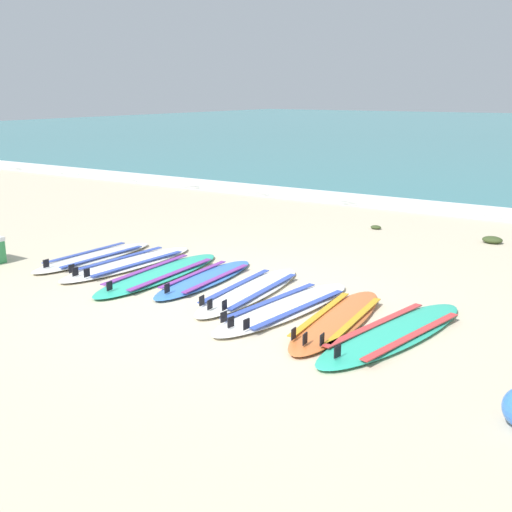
# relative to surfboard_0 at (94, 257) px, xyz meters

# --- Properties ---
(ground_plane) EXTENTS (80.00, 80.00, 0.00)m
(ground_plane) POSITION_rel_surfboard_0_xyz_m (2.61, -0.39, -0.04)
(ground_plane) COLOR beige
(wave_foam_strip) EXTENTS (80.00, 0.94, 0.11)m
(wave_foam_strip) POSITION_rel_surfboard_0_xyz_m (2.61, 6.49, 0.02)
(wave_foam_strip) COLOR white
(wave_foam_strip) RESTS_ON ground
(surfboard_0) EXTENTS (0.64, 2.12, 0.18)m
(surfboard_0) POSITION_rel_surfboard_0_xyz_m (0.00, 0.00, 0.00)
(surfboard_0) COLOR silver
(surfboard_0) RESTS_ON ground
(surfboard_1) EXTENTS (0.77, 2.33, 0.18)m
(surfboard_1) POSITION_rel_surfboard_0_xyz_m (0.67, 0.01, 0.00)
(surfboard_1) COLOR white
(surfboard_1) RESTS_ON ground
(surfboard_2) EXTENTS (0.65, 2.38, 0.18)m
(surfboard_2) POSITION_rel_surfboard_0_xyz_m (1.38, -0.15, -0.00)
(surfboard_2) COLOR #2DB793
(surfboard_2) RESTS_ON ground
(surfboard_3) EXTENTS (0.57, 2.01, 0.18)m
(surfboard_3) POSITION_rel_surfboard_0_xyz_m (2.01, 0.01, 0.00)
(surfboard_3) COLOR #3875CC
(surfboard_3) RESTS_ON ground
(surfboard_4) EXTENTS (0.63, 2.20, 0.18)m
(surfboard_4) POSITION_rel_surfboard_0_xyz_m (2.77, -0.11, 0.00)
(surfboard_4) COLOR silver
(surfboard_4) RESTS_ON ground
(surfboard_5) EXTENTS (0.89, 2.33, 0.18)m
(surfboard_5) POSITION_rel_surfboard_0_xyz_m (3.42, -0.39, 0.00)
(surfboard_5) COLOR white
(surfboard_5) RESTS_ON ground
(surfboard_6) EXTENTS (0.67, 2.17, 0.18)m
(surfboard_6) POSITION_rel_surfboard_0_xyz_m (4.08, -0.42, 0.00)
(surfboard_6) COLOR orange
(surfboard_6) RESTS_ON ground
(surfboard_7) EXTENTS (1.08, 2.44, 0.18)m
(surfboard_7) POSITION_rel_surfboard_0_xyz_m (4.71, -0.45, -0.00)
(surfboard_7) COLOR #2DB793
(surfboard_7) RESTS_ON ground
(seaweed_clump_mid_sand) EXTENTS (0.19, 0.15, 0.07)m
(seaweed_clump_mid_sand) POSITION_rel_surfboard_0_xyz_m (2.68, 4.13, -0.00)
(seaweed_clump_mid_sand) COLOR #384723
(seaweed_clump_mid_sand) RESTS_ON ground
(seaweed_clump_by_the_boards) EXTENTS (0.32, 0.25, 0.11)m
(seaweed_clump_by_the_boards) POSITION_rel_surfboard_0_xyz_m (4.66, 4.15, 0.02)
(seaweed_clump_by_the_boards) COLOR #384723
(seaweed_clump_by_the_boards) RESTS_ON ground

